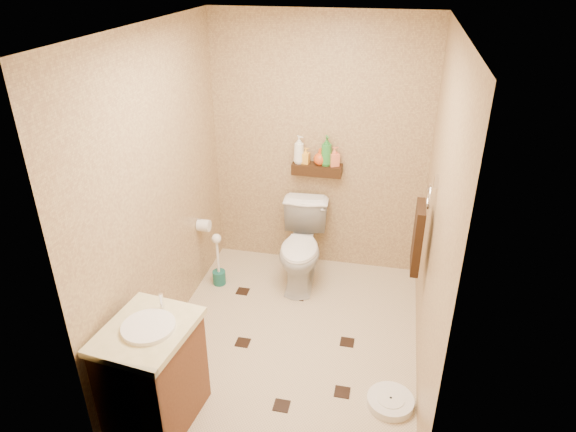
# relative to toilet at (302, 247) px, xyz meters

# --- Properties ---
(ground) EXTENTS (2.50, 2.50, 0.00)m
(ground) POSITION_rel_toilet_xyz_m (0.07, -0.83, -0.38)
(ground) COLOR beige
(ground) RESTS_ON ground
(wall_back) EXTENTS (2.00, 0.04, 2.40)m
(wall_back) POSITION_rel_toilet_xyz_m (0.07, 0.42, 0.82)
(wall_back) COLOR tan
(wall_back) RESTS_ON ground
(wall_front) EXTENTS (2.00, 0.04, 2.40)m
(wall_front) POSITION_rel_toilet_xyz_m (0.07, -2.08, 0.82)
(wall_front) COLOR tan
(wall_front) RESTS_ON ground
(wall_left) EXTENTS (0.04, 2.50, 2.40)m
(wall_left) POSITION_rel_toilet_xyz_m (-0.93, -0.83, 0.82)
(wall_left) COLOR tan
(wall_left) RESTS_ON ground
(wall_right) EXTENTS (0.04, 2.50, 2.40)m
(wall_right) POSITION_rel_toilet_xyz_m (1.07, -0.83, 0.82)
(wall_right) COLOR tan
(wall_right) RESTS_ON ground
(ceiling) EXTENTS (2.00, 2.50, 0.02)m
(ceiling) POSITION_rel_toilet_xyz_m (0.07, -0.83, 2.02)
(ceiling) COLOR white
(ceiling) RESTS_ON wall_back
(wall_shelf) EXTENTS (0.46, 0.14, 0.10)m
(wall_shelf) POSITION_rel_toilet_xyz_m (0.07, 0.34, 0.64)
(wall_shelf) COLOR #321C0D
(wall_shelf) RESTS_ON wall_back
(floor_accents) EXTENTS (1.16, 1.37, 0.01)m
(floor_accents) POSITION_rel_toilet_xyz_m (0.08, -0.85, -0.37)
(floor_accents) COLOR black
(floor_accents) RESTS_ON ground
(toilet) EXTENTS (0.47, 0.77, 0.75)m
(toilet) POSITION_rel_toilet_xyz_m (0.00, 0.00, 0.00)
(toilet) COLOR white
(toilet) RESTS_ON ground
(vanity) EXTENTS (0.58, 0.68, 0.87)m
(vanity) POSITION_rel_toilet_xyz_m (-0.63, -1.78, 0.01)
(vanity) COLOR brown
(vanity) RESTS_ON ground
(bathroom_scale) EXTENTS (0.39, 0.39, 0.07)m
(bathroom_scale) POSITION_rel_toilet_xyz_m (0.89, -1.35, -0.35)
(bathroom_scale) COLOR white
(bathroom_scale) RESTS_ON ground
(toilet_brush) EXTENTS (0.12, 0.12, 0.53)m
(toilet_brush) POSITION_rel_toilet_xyz_m (-0.75, -0.20, -0.19)
(toilet_brush) COLOR #175F54
(toilet_brush) RESTS_ON ground
(towel_ring) EXTENTS (0.12, 0.30, 0.76)m
(towel_ring) POSITION_rel_toilet_xyz_m (0.98, -0.58, 0.57)
(towel_ring) COLOR silver
(towel_ring) RESTS_ON wall_right
(toilet_paper) EXTENTS (0.12, 0.11, 0.12)m
(toilet_paper) POSITION_rel_toilet_xyz_m (-0.87, -0.18, 0.22)
(toilet_paper) COLOR white
(toilet_paper) RESTS_ON wall_left
(bottle_a) EXTENTS (0.14, 0.14, 0.26)m
(bottle_a) POSITION_rel_toilet_xyz_m (-0.10, 0.34, 0.82)
(bottle_a) COLOR white
(bottle_a) RESTS_ON wall_shelf
(bottle_b) EXTENTS (0.08, 0.08, 0.15)m
(bottle_b) POSITION_rel_toilet_xyz_m (-0.04, 0.34, 0.77)
(bottle_b) COLOR yellow
(bottle_b) RESTS_ON wall_shelf
(bottle_c) EXTENTS (0.16, 0.16, 0.16)m
(bottle_c) POSITION_rel_toilet_xyz_m (0.10, 0.34, 0.77)
(bottle_c) COLOR #D75019
(bottle_c) RESTS_ON wall_shelf
(bottle_d) EXTENTS (0.14, 0.14, 0.28)m
(bottle_d) POSITION_rel_toilet_xyz_m (0.15, 0.34, 0.83)
(bottle_d) COLOR #2C8433
(bottle_d) RESTS_ON wall_shelf
(bottle_e) EXTENTS (0.11, 0.11, 0.18)m
(bottle_e) POSITION_rel_toilet_xyz_m (0.22, 0.34, 0.78)
(bottle_e) COLOR #FF7E54
(bottle_e) RESTS_ON wall_shelf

